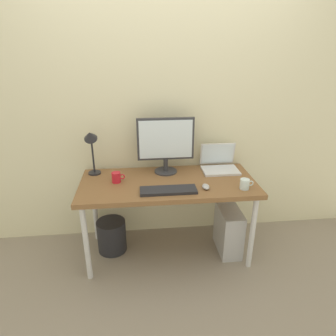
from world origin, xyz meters
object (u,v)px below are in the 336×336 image
(desk_lamp, at_px, (91,142))
(mouse, at_px, (206,187))
(wastebasket, at_px, (112,236))
(coffee_mug, at_px, (116,177))
(computer_tower, at_px, (228,230))
(laptop, at_px, (219,163))
(glass_cup, at_px, (245,184))
(desk, at_px, (168,188))
(keyboard, at_px, (168,190))
(monitor, at_px, (166,143))

(desk_lamp, bearing_deg, mouse, -21.76)
(wastebasket, bearing_deg, coffee_mug, -30.22)
(mouse, bearing_deg, computer_tower, 27.09)
(laptop, distance_m, mouse, 0.43)
(glass_cup, bearing_deg, computer_tower, 102.75)
(computer_tower, xyz_separation_m, wastebasket, (-1.06, 0.11, -0.06))
(wastebasket, bearing_deg, glass_cup, -14.29)
(laptop, bearing_deg, mouse, -118.53)
(desk, height_order, laptop, laptop)
(desk, distance_m, coffee_mug, 0.44)
(laptop, xyz_separation_m, glass_cup, (0.10, -0.41, -0.02))
(keyboard, height_order, glass_cup, glass_cup)
(desk, xyz_separation_m, computer_tower, (0.55, -0.03, -0.44))
(desk_lamp, xyz_separation_m, keyboard, (0.61, -0.39, -0.29))
(desk, distance_m, mouse, 0.34)
(desk, height_order, coffee_mug, coffee_mug)
(keyboard, height_order, mouse, mouse)
(mouse, relative_size, coffee_mug, 0.82)
(desk, distance_m, glass_cup, 0.63)
(mouse, bearing_deg, glass_cup, -6.35)
(desk, distance_m, keyboard, 0.20)
(laptop, relative_size, glass_cup, 2.93)
(computer_tower, relative_size, wastebasket, 1.40)
(laptop, distance_m, computer_tower, 0.61)
(coffee_mug, bearing_deg, mouse, -15.48)
(keyboard, relative_size, glass_cup, 4.02)
(monitor, xyz_separation_m, wastebasket, (-0.51, -0.12, -0.84))
(desk, bearing_deg, computer_tower, -3.24)
(monitor, height_order, wastebasket, monitor)
(desk_lamp, distance_m, wastebasket, 0.88)
(monitor, distance_m, keyboard, 0.47)
(coffee_mug, height_order, wastebasket, coffee_mug)
(desk_lamp, bearing_deg, laptop, 0.77)
(keyboard, distance_m, wastebasket, 0.80)
(laptop, height_order, mouse, laptop)
(desk_lamp, bearing_deg, desk, -17.38)
(computer_tower, bearing_deg, desk_lamp, 169.05)
(desk, height_order, monitor, monitor)
(monitor, relative_size, mouse, 5.46)
(monitor, xyz_separation_m, computer_tower, (0.55, -0.23, -0.78))
(wastebasket, bearing_deg, desk_lamp, 135.16)
(monitor, bearing_deg, coffee_mug, -158.60)
(desk, relative_size, mouse, 16.20)
(monitor, bearing_deg, desk_lamp, 179.95)
(desk_lamp, relative_size, glass_cup, 3.88)
(monitor, relative_size, desk_lamp, 1.16)
(laptop, bearing_deg, desk_lamp, -179.23)
(desk_lamp, bearing_deg, keyboard, -32.21)
(desk_lamp, height_order, mouse, desk_lamp)
(desk_lamp, bearing_deg, wastebasket, -44.84)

